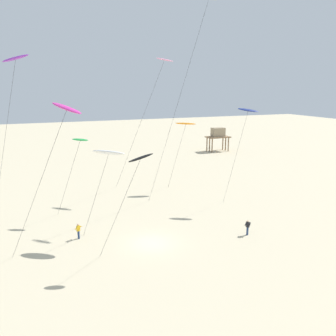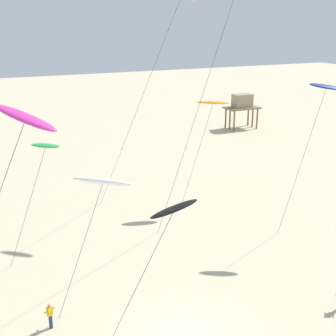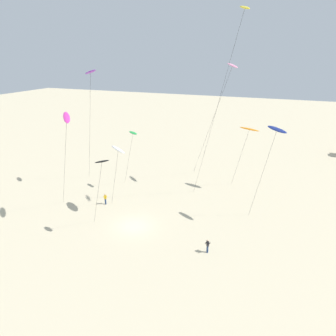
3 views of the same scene
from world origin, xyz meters
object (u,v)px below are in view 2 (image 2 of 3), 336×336
(kite_orange, at_px, (213,103))
(kite_green, at_px, (45,147))
(kite_white, at_px, (102,182))
(kite_flyer_middle, at_px, (50,315))
(kite_magenta, at_px, (24,120))
(kite_pink, at_px, (179,1))
(kite_black, at_px, (173,211))
(stilt_house, at_px, (242,104))
(kite_navy, at_px, (326,88))

(kite_orange, bearing_deg, kite_green, -158.78)
(kite_orange, height_order, kite_green, kite_orange)
(kite_white, bearing_deg, kite_flyer_middle, 163.06)
(kite_magenta, xyz_separation_m, kite_pink, (15.69, 18.37, 5.18))
(kite_white, height_order, kite_magenta, kite_magenta)
(kite_black, relative_size, stilt_house, 1.75)
(kite_magenta, distance_m, stilt_house, 60.05)
(kite_white, distance_m, kite_magenta, 7.52)
(kite_navy, bearing_deg, stilt_house, 65.06)
(kite_green, bearing_deg, kite_magenta, -102.21)
(kite_white, relative_size, kite_flyer_middle, 5.72)
(kite_pink, height_order, kite_black, kite_pink)
(kite_green, bearing_deg, kite_navy, -9.22)
(kite_white, distance_m, kite_flyer_middle, 8.88)
(kite_pink, distance_m, kite_flyer_middle, 26.74)
(kite_pink, relative_size, kite_green, 2.03)
(kite_navy, bearing_deg, kite_flyer_middle, -172.27)
(kite_navy, relative_size, stilt_house, 2.26)
(stilt_house, bearing_deg, kite_orange, -128.74)
(kite_green, bearing_deg, kite_flyer_middle, -103.71)
(kite_green, height_order, kite_flyer_middle, kite_green)
(kite_pink, distance_m, kite_navy, 14.21)
(kite_green, height_order, kite_black, kite_black)
(kite_magenta, bearing_deg, kite_orange, 43.34)
(kite_flyer_middle, height_order, stilt_house, stilt_house)
(kite_black, bearing_deg, kite_magenta, 162.44)
(kite_orange, height_order, kite_navy, kite_navy)
(kite_flyer_middle, bearing_deg, kite_orange, 35.28)
(kite_orange, bearing_deg, kite_navy, -66.99)
(kite_green, xyz_separation_m, kite_black, (3.12, -13.36, 0.15))
(kite_black, bearing_deg, kite_orange, 55.77)
(kite_white, height_order, stilt_house, kite_white)
(kite_white, xyz_separation_m, kite_green, (-1.71, 7.40, 0.25))
(kite_white, bearing_deg, kite_green, 103.04)
(kite_orange, relative_size, kite_green, 1.07)
(kite_pink, height_order, kite_navy, kite_pink)
(kite_navy, xyz_separation_m, kite_green, (-20.75, 3.37, -3.11))
(kite_pink, xyz_separation_m, kite_green, (-13.18, -6.79, -9.55))
(kite_pink, bearing_deg, kite_flyer_middle, -138.18)
(kite_black, bearing_deg, stilt_house, 53.15)
(kite_green, relative_size, kite_black, 0.96)
(kite_magenta, relative_size, kite_green, 1.49)
(kite_black, height_order, stilt_house, kite_black)
(kite_orange, xyz_separation_m, kite_magenta, (-19.09, -18.02, 3.69))
(kite_white, xyz_separation_m, kite_pink, (11.47, 14.19, 9.80))
(kite_pink, relative_size, kite_black, 1.95)
(kite_magenta, height_order, kite_black, kite_magenta)
(kite_pink, distance_m, stilt_house, 38.11)
(kite_navy, distance_m, kite_black, 20.48)
(kite_navy, bearing_deg, kite_white, -168.06)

